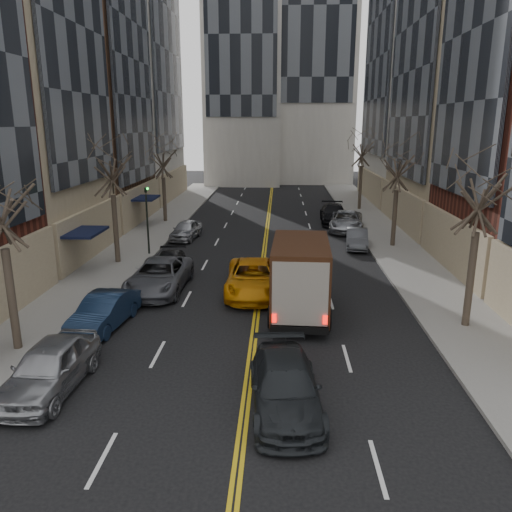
{
  "coord_description": "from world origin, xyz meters",
  "views": [
    {
      "loc": [
        0.95,
        -8.78,
        8.35
      ],
      "look_at": [
        -0.11,
        14.05,
        2.2
      ],
      "focal_mm": 35.0,
      "sensor_mm": 36.0,
      "label": 1
    }
  ],
  "objects_px": {
    "ups_truck": "(300,277)",
    "taxi": "(253,278)",
    "observer_sedan": "(285,387)",
    "pedestrian": "(292,260)"
  },
  "relations": [
    {
      "from": "ups_truck",
      "to": "taxi",
      "type": "bearing_deg",
      "value": 131.61
    },
    {
      "from": "observer_sedan",
      "to": "pedestrian",
      "type": "height_order",
      "value": "pedestrian"
    },
    {
      "from": "observer_sedan",
      "to": "pedestrian",
      "type": "xyz_separation_m",
      "value": [
        0.53,
        13.35,
        0.21
      ]
    },
    {
      "from": "ups_truck",
      "to": "taxi",
      "type": "distance_m",
      "value": 3.63
    },
    {
      "from": "observer_sedan",
      "to": "taxi",
      "type": "xyz_separation_m",
      "value": [
        -1.5,
        10.43,
        0.08
      ]
    },
    {
      "from": "ups_truck",
      "to": "pedestrian",
      "type": "height_order",
      "value": "ups_truck"
    },
    {
      "from": "observer_sedan",
      "to": "taxi",
      "type": "distance_m",
      "value": 10.54
    },
    {
      "from": "ups_truck",
      "to": "pedestrian",
      "type": "distance_m",
      "value": 5.69
    },
    {
      "from": "pedestrian",
      "to": "taxi",
      "type": "bearing_deg",
      "value": 133.99
    },
    {
      "from": "pedestrian",
      "to": "ups_truck",
      "type": "bearing_deg",
      "value": 170.74
    }
  ]
}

